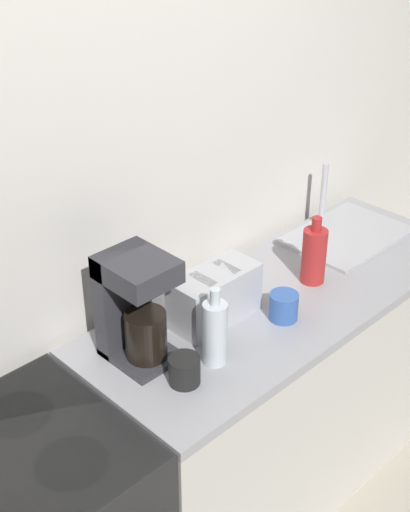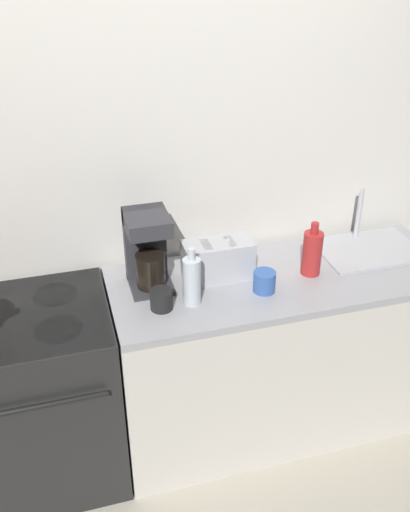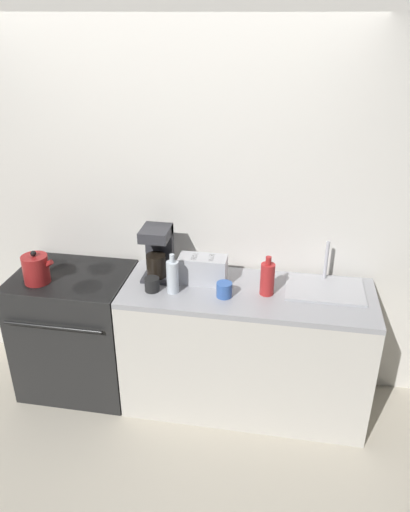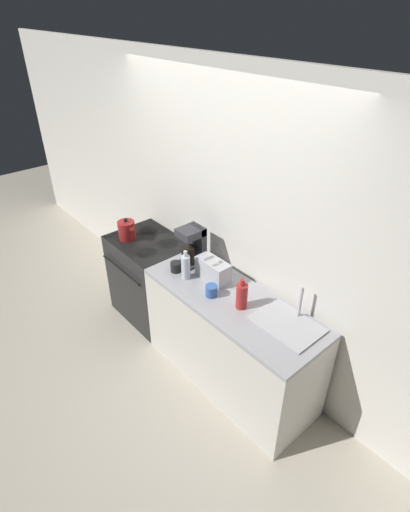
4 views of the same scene
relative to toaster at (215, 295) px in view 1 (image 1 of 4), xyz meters
name	(u,v)px [view 1 (image 1 of 4)]	position (x,y,z in m)	size (l,w,h in m)	color
wall_back	(88,211)	(-0.27, 0.29, 0.30)	(8.00, 0.05, 2.60)	silver
counter_block	(281,388)	(0.30, -0.07, -0.54)	(1.61, 0.61, 0.91)	silver
toaster	(215,295)	(0.00, 0.00, 0.00)	(0.31, 0.15, 0.18)	#BCBCC1
coffee_maker	(134,305)	(-0.31, 0.04, 0.09)	(0.18, 0.22, 0.35)	#333338
sink_tray	(345,233)	(0.78, 0.03, -0.08)	(0.49, 0.34, 0.28)	#B7B7BC
bottle_clear	(215,332)	(-0.16, -0.16, 0.02)	(0.08, 0.08, 0.26)	silver
bottle_red	(314,255)	(0.42, -0.08, 0.02)	(0.09, 0.09, 0.26)	#B72828
cup_black	(184,370)	(-0.30, -0.17, -0.05)	(0.10, 0.10, 0.09)	black
cup_blue	(284,306)	(0.16, -0.16, -0.04)	(0.10, 0.10, 0.09)	#3860B2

